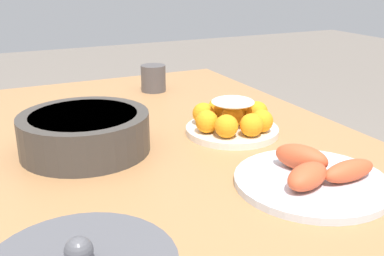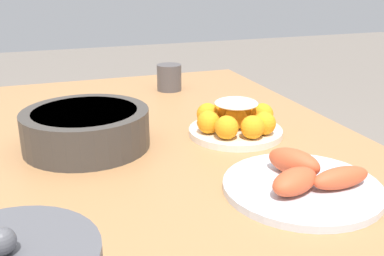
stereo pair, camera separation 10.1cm
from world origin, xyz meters
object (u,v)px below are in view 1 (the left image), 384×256
(seafood_platter, at_px, (313,176))
(dining_table, at_px, (148,191))
(serving_bowl, at_px, (85,131))
(cup_near, at_px, (153,78))
(cake_plate, at_px, (233,120))

(seafood_platter, bearing_deg, dining_table, 42.44)
(serving_bowl, distance_m, seafood_platter, 0.49)
(cup_near, bearing_deg, serving_bowl, 142.80)
(seafood_platter, bearing_deg, serving_bowl, 44.61)
(cake_plate, xyz_separation_m, cup_near, (0.46, 0.03, 0.01))
(serving_bowl, xyz_separation_m, seafood_platter, (-0.35, -0.34, -0.03))
(cake_plate, bearing_deg, seafood_platter, 178.78)
(dining_table, relative_size, cake_plate, 6.60)
(dining_table, bearing_deg, seafood_platter, -137.56)
(serving_bowl, bearing_deg, cake_plate, -96.68)
(serving_bowl, bearing_deg, seafood_platter, -135.39)
(cup_near, bearing_deg, cake_plate, -176.39)
(dining_table, distance_m, serving_bowl, 0.19)
(seafood_platter, xyz_separation_m, cup_near, (0.77, 0.02, 0.02))
(dining_table, distance_m, seafood_platter, 0.36)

